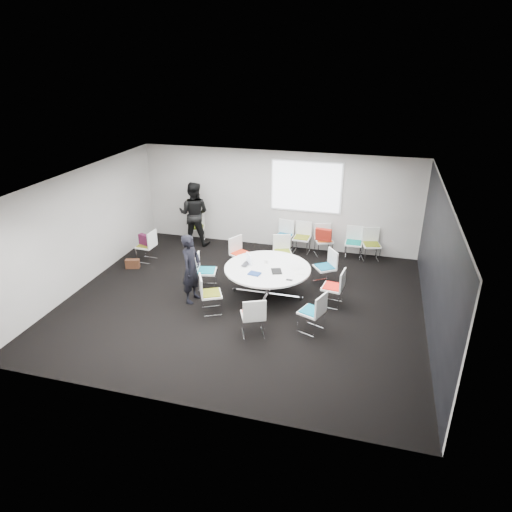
% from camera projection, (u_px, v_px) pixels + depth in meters
% --- Properties ---
extents(room_shell, '(8.08, 7.08, 2.88)m').
position_uv_depth(room_shell, '(246.00, 246.00, 9.89)').
color(room_shell, black).
rests_on(room_shell, ground).
extents(conference_table, '(1.98, 1.98, 0.73)m').
position_uv_depth(conference_table, '(267.00, 276.00, 10.54)').
color(conference_table, silver).
rests_on(conference_table, ground).
extents(projection_screen, '(1.90, 0.03, 1.35)m').
position_uv_depth(projection_screen, '(306.00, 187.00, 12.59)').
color(projection_screen, white).
rests_on(projection_screen, room_shell).
extents(chair_ring_a, '(0.51, 0.52, 0.88)m').
position_uv_depth(chair_ring_a, '(333.00, 294.00, 10.24)').
color(chair_ring_a, silver).
rests_on(chair_ring_a, ground).
extents(chair_ring_b, '(0.63, 0.63, 0.88)m').
position_uv_depth(chair_ring_b, '(325.00, 274.00, 11.19)').
color(chair_ring_b, silver).
rests_on(chair_ring_b, ground).
extents(chair_ring_c, '(0.59, 0.58, 0.88)m').
position_uv_depth(chair_ring_c, '(282.00, 258.00, 12.02)').
color(chair_ring_c, silver).
rests_on(chair_ring_c, ground).
extents(chair_ring_d, '(0.61, 0.62, 0.88)m').
position_uv_depth(chair_ring_d, '(241.00, 260.00, 11.93)').
color(chair_ring_d, silver).
rests_on(chair_ring_d, ground).
extents(chair_ring_e, '(0.54, 0.55, 0.88)m').
position_uv_depth(chair_ring_e, '(206.00, 277.00, 11.00)').
color(chair_ring_e, silver).
rests_on(chair_ring_e, ground).
extents(chair_ring_f, '(0.61, 0.61, 0.88)m').
position_uv_depth(chair_ring_f, '(211.00, 301.00, 9.96)').
color(chair_ring_f, silver).
rests_on(chair_ring_f, ground).
extents(chair_ring_g, '(0.60, 0.60, 0.88)m').
position_uv_depth(chair_ring_g, '(253.00, 323.00, 9.15)').
color(chair_ring_g, silver).
rests_on(chair_ring_g, ground).
extents(chair_ring_h, '(0.59, 0.59, 0.88)m').
position_uv_depth(chair_ring_h, '(312.00, 319.00, 9.28)').
color(chair_ring_h, silver).
rests_on(chair_ring_h, ground).
extents(chair_back_a, '(0.52, 0.51, 0.88)m').
position_uv_depth(chair_back_a, '(284.00, 242.00, 13.10)').
color(chair_back_a, silver).
rests_on(chair_back_a, ground).
extents(chair_back_b, '(0.48, 0.47, 0.88)m').
position_uv_depth(chair_back_b, '(302.00, 243.00, 12.97)').
color(chair_back_b, silver).
rests_on(chair_back_b, ground).
extents(chair_back_c, '(0.59, 0.59, 0.88)m').
position_uv_depth(chair_back_c, '(323.00, 246.00, 12.81)').
color(chair_back_c, silver).
rests_on(chair_back_c, ground).
extents(chair_back_d, '(0.46, 0.45, 0.88)m').
position_uv_depth(chair_back_d, '(353.00, 249.00, 12.63)').
color(chair_back_d, silver).
rests_on(chair_back_d, ground).
extents(chair_back_e, '(0.56, 0.55, 0.88)m').
position_uv_depth(chair_back_e, '(371.00, 250.00, 12.51)').
color(chair_back_e, silver).
rests_on(chair_back_e, ground).
extents(chair_spare_left, '(0.47, 0.48, 0.88)m').
position_uv_depth(chair_spare_left, '(147.00, 252.00, 12.44)').
color(chair_spare_left, silver).
rests_on(chair_spare_left, ground).
extents(chair_person_back, '(0.57, 0.57, 0.88)m').
position_uv_depth(chair_person_back, '(197.00, 233.00, 13.74)').
color(chair_person_back, silver).
rests_on(chair_person_back, ground).
extents(person_main, '(0.45, 0.63, 1.61)m').
position_uv_depth(person_main, '(191.00, 269.00, 10.22)').
color(person_main, black).
rests_on(person_main, ground).
extents(person_back, '(0.97, 0.78, 1.88)m').
position_uv_depth(person_back, '(194.00, 214.00, 13.32)').
color(person_back, black).
rests_on(person_back, ground).
extents(laptop, '(0.25, 0.35, 0.03)m').
position_uv_depth(laptop, '(248.00, 264.00, 10.58)').
color(laptop, '#333338').
rests_on(laptop, conference_table).
extents(laptop_lid, '(0.18, 0.26, 0.22)m').
position_uv_depth(laptop_lid, '(249.00, 258.00, 10.61)').
color(laptop_lid, silver).
rests_on(laptop_lid, conference_table).
extents(notebook_black, '(0.31, 0.36, 0.02)m').
position_uv_depth(notebook_black, '(277.00, 271.00, 10.25)').
color(notebook_black, black).
rests_on(notebook_black, conference_table).
extents(tablet_folio, '(0.29, 0.24, 0.03)m').
position_uv_depth(tablet_folio, '(254.00, 274.00, 10.13)').
color(tablet_folio, navy).
rests_on(tablet_folio, conference_table).
extents(papers_right, '(0.36, 0.36, 0.00)m').
position_uv_depth(papers_right, '(297.00, 268.00, 10.44)').
color(papers_right, silver).
rests_on(papers_right, conference_table).
extents(papers_front, '(0.33, 0.26, 0.00)m').
position_uv_depth(papers_front, '(301.00, 272.00, 10.23)').
color(papers_front, white).
rests_on(papers_front, conference_table).
extents(cup, '(0.08, 0.08, 0.09)m').
position_uv_depth(cup, '(266.00, 261.00, 10.65)').
color(cup, white).
rests_on(cup, conference_table).
extents(phone, '(0.14, 0.07, 0.01)m').
position_uv_depth(phone, '(289.00, 280.00, 9.87)').
color(phone, black).
rests_on(phone, conference_table).
extents(maroon_bag, '(0.42, 0.26, 0.28)m').
position_uv_depth(maroon_bag, '(145.00, 240.00, 12.30)').
color(maroon_bag, '#49132E').
rests_on(maroon_bag, chair_spare_left).
extents(brown_bag, '(0.39, 0.26, 0.24)m').
position_uv_depth(brown_bag, '(133.00, 264.00, 12.09)').
color(brown_bag, '#442415').
rests_on(brown_bag, ground).
extents(red_jacket, '(0.45, 0.21, 0.36)m').
position_uv_depth(red_jacket, '(324.00, 235.00, 12.43)').
color(red_jacket, '#A52014').
rests_on(red_jacket, chair_back_c).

